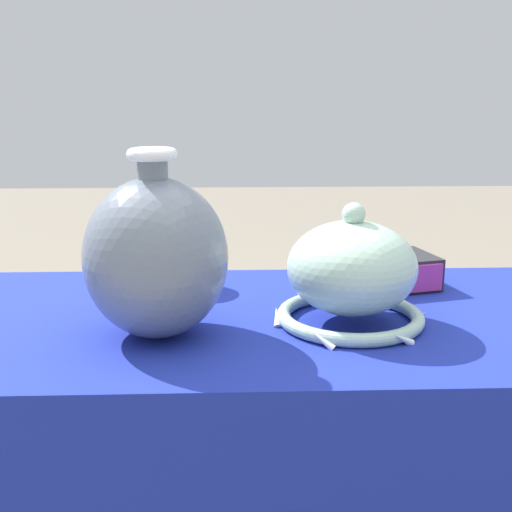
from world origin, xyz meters
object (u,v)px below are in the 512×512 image
vase_dome_bell (351,275)px  mosaic_tile_box (398,271)px  vase_tall_bulbous (156,257)px  pot_squat_ivory (187,272)px

vase_dome_bell → mosaic_tile_box: size_ratio=1.59×
vase_tall_bulbous → mosaic_tile_box: bearing=29.3°
vase_dome_bell → mosaic_tile_box: (0.13, 0.20, -0.05)m
mosaic_tile_box → pot_squat_ivory: pot_squat_ivory is taller
mosaic_tile_box → vase_dome_bell: bearing=-136.4°
mosaic_tile_box → vase_tall_bulbous: bearing=-164.5°
vase_tall_bulbous → pot_squat_ivory: size_ratio=2.73×
vase_tall_bulbous → pot_squat_ivory: 0.26m
vase_tall_bulbous → mosaic_tile_box: size_ratio=1.81×
vase_dome_bell → pot_squat_ivory: 0.34m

